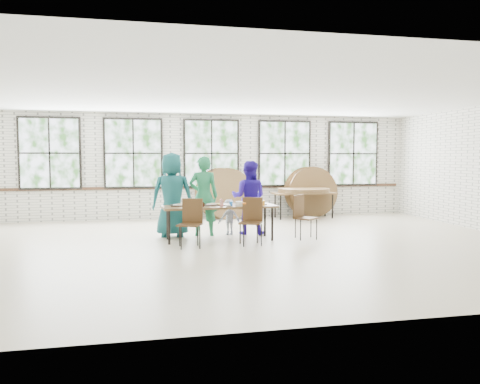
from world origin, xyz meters
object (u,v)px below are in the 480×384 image
object	(u,v)px
chair_near_left	(191,219)
chair_near_right	(252,217)
dining_table	(219,208)
storage_table	(304,194)

from	to	relation	value
chair_near_left	chair_near_right	bearing A→B (deg)	25.61
dining_table	chair_near_left	xyz separation A→B (m)	(-0.67, -0.62, -0.13)
chair_near_right	storage_table	bearing A→B (deg)	81.76
dining_table	storage_table	size ratio (longest dim) A/B	1.34
dining_table	chair_near_right	size ratio (longest dim) A/B	2.57
dining_table	chair_near_right	distance (m)	0.83
dining_table	chair_near_left	size ratio (longest dim) A/B	2.57
dining_table	chair_near_right	bearing A→B (deg)	-49.69
storage_table	chair_near_left	bearing A→B (deg)	-135.94
chair_near_left	chair_near_right	xyz separation A→B (m)	(1.23, 0.03, 0.00)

